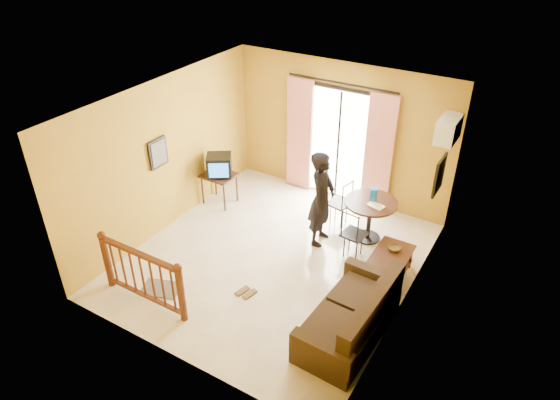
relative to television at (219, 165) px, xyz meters
The scene contains 19 objects.
ground 2.29m from the television, 28.57° to the right, with size 5.00×5.00×0.00m, color beige.
room_shell 2.29m from the television, 28.57° to the right, with size 5.00×5.00×5.00m.
balcony_door 2.37m from the television, 37.16° to the left, with size 2.25×0.14×2.46m.
tv_table 0.29m from the television, behind, with size 0.64×0.54×0.64m.
television is the anchor object (origin of this frame).
picture_left 1.45m from the television, 105.99° to the right, with size 0.05×0.42×0.52m.
dining_table 3.05m from the television, ahead, with size 0.94×0.94×0.78m.
water_jug 3.06m from the television, ahead, with size 0.13×0.13×0.25m, color blue.
serving_tray 3.15m from the television, ahead, with size 0.28×0.18×0.02m, color white.
dining_chairs 2.80m from the television, ahead, with size 1.10×1.23×0.95m.
air_conditioner 4.27m from the television, 13.26° to the left, with size 0.31×0.60×0.40m.
botanical_print 4.17m from the television, ahead, with size 0.05×0.50×0.60m.
coffee_table 3.79m from the television, ahead, with size 0.56×1.00×0.44m.
bowl 3.75m from the television, ahead, with size 0.22×0.22×0.07m, color brown.
sofa 4.25m from the television, 27.99° to the right, with size 0.95×1.90×0.89m.
standing_person 2.30m from the television, ahead, with size 0.64×0.42×1.76m, color black.
stair_balustrade 3.02m from the television, 76.18° to the right, with size 1.63×0.13×1.04m.
doormat 2.83m from the television, 74.45° to the right, with size 0.60×0.40×0.02m, color #5E584B.
sandals 2.90m from the television, 45.71° to the right, with size 0.29×0.27×0.03m.
Camera 1 is at (3.56, -5.78, 5.38)m, focal length 32.00 mm.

